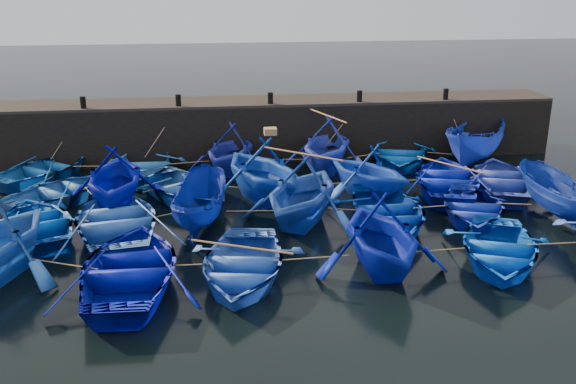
{
  "coord_description": "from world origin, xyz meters",
  "views": [
    {
      "loc": [
        -2.62,
        -18.23,
        8.18
      ],
      "look_at": [
        0.0,
        3.2,
        0.7
      ],
      "focal_mm": 40.0,
      "sensor_mm": 36.0,
      "label": 1
    }
  ],
  "objects": [
    {
      "name": "boat_12",
      "position": [
        8.52,
        4.33,
        0.51
      ],
      "size": [
        4.83,
        5.76,
        1.03
      ],
      "primitive_type": "imported",
      "rotation": [
        0.0,
        0.0,
        2.85
      ],
      "color": "#2A3CA5",
      "rests_on": "ground"
    },
    {
      "name": "boat_21",
      "position": [
        -4.92,
        -2.07,
        0.56
      ],
      "size": [
        4.03,
        5.53,
        1.12
      ],
      "primitive_type": "imported",
      "rotation": [
        0.0,
        0.0,
        3.11
      ],
      "color": "#00088A",
      "rests_on": "ground"
    },
    {
      "name": "boat_22",
      "position": [
        -1.94,
        -2.1,
        0.49
      ],
      "size": [
        4.18,
        5.28,
        0.99
      ],
      "primitive_type": "imported",
      "rotation": [
        0.0,
        0.0,
        -0.18
      ],
      "color": "blue",
      "rests_on": "ground"
    },
    {
      "name": "boat_0",
      "position": [
        -9.48,
        7.94,
        0.47
      ],
      "size": [
        5.35,
        5.56,
        0.94
      ],
      "primitive_type": "imported",
      "rotation": [
        0.0,
        0.0,
        2.47
      ],
      "color": "#0F4B92",
      "rests_on": "ground"
    },
    {
      "name": "boat_4",
      "position": [
        5.62,
        8.35,
        0.52
      ],
      "size": [
        4.93,
        5.87,
        1.04
      ],
      "primitive_type": "imported",
      "rotation": [
        0.0,
        0.0,
        -0.31
      ],
      "color": "#044799",
      "rests_on": "ground"
    },
    {
      "name": "boat_11",
      "position": [
        6.39,
        4.45,
        0.55
      ],
      "size": [
        5.04,
        6.09,
        1.09
      ],
      "primitive_type": "imported",
      "rotation": [
        0.0,
        0.0,
        2.87
      ],
      "color": "#0413A1",
      "rests_on": "ground"
    },
    {
      "name": "boat_15",
      "position": [
        -3.13,
        1.93,
        0.82
      ],
      "size": [
        2.25,
        4.45,
        1.65
      ],
      "primitive_type": "imported",
      "rotation": [
        0.0,
        0.0,
        2.98
      ],
      "color": "navy",
      "rests_on": "ground"
    },
    {
      "name": "quay_top",
      "position": [
        0.0,
        10.5,
        2.56
      ],
      "size": [
        26.0,
        2.5,
        0.12
      ],
      "primitive_type": "cube",
      "color": "black",
      "rests_on": "quay_wall"
    },
    {
      "name": "loose_oars",
      "position": [
        1.74,
        2.98,
        1.77
      ],
      "size": [
        10.59,
        11.96,
        1.54
      ],
      "color": "#99724C",
      "rests_on": "ground"
    },
    {
      "name": "boat_3",
      "position": [
        2.23,
        7.77,
        1.2
      ],
      "size": [
        5.27,
        5.64,
        2.39
      ],
      "primitive_type": "imported",
      "rotation": [
        0.0,
        0.0,
        -0.36
      ],
      "color": "blue",
      "rests_on": "ground"
    },
    {
      "name": "boat_9",
      "position": [
        -0.8,
        4.36,
        1.27
      ],
      "size": [
        5.71,
        6.07,
        2.54
      ],
      "primitive_type": "imported",
      "rotation": [
        0.0,
        0.0,
        3.54
      ],
      "color": "#0B39A8",
      "rests_on": "ground"
    },
    {
      "name": "bollard_0",
      "position": [
        -8.0,
        9.6,
        2.87
      ],
      "size": [
        0.24,
        0.24,
        0.5
      ],
      "primitive_type": "cylinder",
      "color": "black",
      "rests_on": "quay_top"
    },
    {
      "name": "boat_13",
      "position": [
        -8.33,
        1.93,
        0.46
      ],
      "size": [
        4.67,
        5.34,
        0.92
      ],
      "primitive_type": "imported",
      "rotation": [
        0.0,
        0.0,
        3.54
      ],
      "color": "#003EA6",
      "rests_on": "ground"
    },
    {
      "name": "bollard_4",
      "position": [
        8.0,
        9.6,
        2.87
      ],
      "size": [
        0.24,
        0.24,
        0.5
      ],
      "primitive_type": "cylinder",
      "color": "black",
      "rests_on": "quay_top"
    },
    {
      "name": "bollard_3",
      "position": [
        4.0,
        9.6,
        2.87
      ],
      "size": [
        0.24,
        0.24,
        0.5
      ],
      "primitive_type": "cylinder",
      "color": "black",
      "rests_on": "quay_top"
    },
    {
      "name": "boat_23",
      "position": [
        2.0,
        -2.02,
        1.16
      ],
      "size": [
        4.05,
        4.62,
        2.31
      ],
      "primitive_type": "imported",
      "rotation": [
        0.0,
        0.0,
        0.06
      ],
      "color": "#000F8E",
      "rests_on": "ground"
    },
    {
      "name": "boat_19",
      "position": [
        9.12,
        1.3,
        0.81
      ],
      "size": [
        2.06,
        4.35,
        1.62
      ],
      "primitive_type": "imported",
      "rotation": [
        0.0,
        0.0,
        3.26
      ],
      "color": "navy",
      "rests_on": "ground"
    },
    {
      "name": "ground",
      "position": [
        0.0,
        0.0,
        0.0
      ],
      "size": [
        120.0,
        120.0,
        0.0
      ],
      "primitive_type": "plane",
      "color": "black",
      "rests_on": "ground"
    },
    {
      "name": "boat_2",
      "position": [
        -1.86,
        8.02,
        1.07
      ],
      "size": [
        4.79,
        5.1,
        2.15
      ],
      "primitive_type": "imported",
      "rotation": [
        0.0,
        0.0,
        -0.38
      ],
      "color": "navy",
      "rests_on": "ground"
    },
    {
      "name": "boat_16",
      "position": [
        0.3,
        1.79,
        1.24
      ],
      "size": [
        5.81,
        6.06,
        2.47
      ],
      "primitive_type": "imported",
      "rotation": [
        0.0,
        0.0,
        -0.5
      ],
      "color": "#1B44A5",
      "rests_on": "ground"
    },
    {
      "name": "boat_17",
      "position": [
        3.18,
        1.46,
        0.52
      ],
      "size": [
        3.59,
        5.01,
        1.04
      ],
      "primitive_type": "imported",
      "rotation": [
        0.0,
        0.0,
        -0.0
      ],
      "color": "navy",
      "rests_on": "ground"
    },
    {
      "name": "boat_6",
      "position": [
        -8.26,
        5.05,
        0.45
      ],
      "size": [
        5.27,
        5.36,
        0.91
      ],
      "primitive_type": "imported",
      "rotation": [
        0.0,
        0.0,
        2.4
      ],
      "color": "#1A4F90",
      "rests_on": "ground"
    },
    {
      "name": "boat_14",
      "position": [
        -5.77,
        1.55,
        0.57
      ],
      "size": [
        4.86,
        6.14,
        1.15
      ],
      "primitive_type": "imported",
      "rotation": [
        0.0,
        0.0,
        3.32
      ],
      "color": "blue",
      "rests_on": "ground"
    },
    {
      "name": "boat_24",
      "position": [
        5.59,
        -1.93,
        0.48
      ],
      "size": [
        4.76,
        5.5,
        0.96
      ],
      "primitive_type": "imported",
      "rotation": [
        0.0,
        0.0,
        -0.37
      ],
      "color": "#0341BF",
      "rests_on": "ground"
    },
    {
      "name": "quay_wall",
      "position": [
        0.0,
        10.5,
        1.25
      ],
      "size": [
        26.0,
        2.5,
        2.5
      ],
      "primitive_type": "cube",
      "color": "black",
      "rests_on": "ground"
    },
    {
      "name": "boat_18",
      "position": [
        6.22,
        1.56,
        0.46
      ],
      "size": [
        4.43,
        5.21,
        0.92
      ],
      "primitive_type": "imported",
      "rotation": [
        0.0,
        0.0,
        -0.33
      ],
      "color": "#0E2493",
      "rests_on": "ground"
    },
    {
      "name": "wooden_crate",
      "position": [
        -0.5,
        4.36,
        2.66
      ],
      "size": [
        0.45,
        0.41,
        0.24
      ],
      "primitive_type": "cube",
      "color": "olive",
      "rests_on": "boat_9"
    },
    {
      "name": "bollard_2",
      "position": [
        0.0,
        9.6,
        2.87
      ],
      "size": [
        0.24,
        0.24,
        0.5
      ],
      "primitive_type": "cylinder",
      "color": "black",
      "rests_on": "quay_top"
    },
    {
      "name": "boat_8",
      "position": [
        -3.7,
        4.74,
        0.52
      ],
      "size": [
        5.77,
        6.18,
        1.04
      ],
      "primitive_type": "imported",
      "rotation": [
        0.0,
        0.0,
        0.58
      ],
      "color": "#2356A7",
      "rests_on": "ground"
    },
    {
      "name": "boat_1",
      "position": [
        -5.53,
        7.73,
        0.52
      ],
      "size": [
        3.71,
        5.11,
        1.05
      ],
      "primitive_type": "imported",
      "rotation": [
        0.0,
        0.0,
        -0.02
      ],
      "color": "blue",
      "rests_on": "ground"
    },
    {
      "name": "boat_5",
      "position": [
        8.85,
        7.73,
        1.02
      ],
      "size": [
        4.82,
        5.41,
        2.05
      ],
      "primitive_type": "imported",
      "rotation": [
        0.0,
        0.0,
        -0.66
      ],
      "color": "#17319C",
      "rests_on": "ground"
    },
    {
      "name": "mooring_ropes",
      "position": [
        0.06,
        5.11,
        0.89
      ],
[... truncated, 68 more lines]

